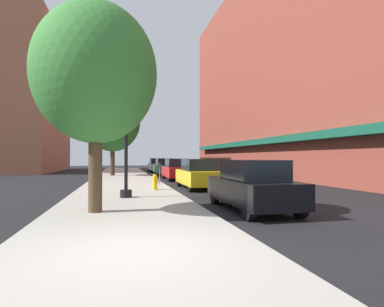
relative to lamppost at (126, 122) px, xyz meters
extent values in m
plane|color=black|center=(4.02, 10.69, -3.20)|extent=(90.00, 90.00, 0.00)
cube|color=#A8A399|center=(0.02, 11.69, -3.14)|extent=(4.80, 50.00, 0.12)
cube|color=brown|center=(15.02, 14.69, 7.28)|extent=(6.00, 40.00, 20.97)
cube|color=#144C38|center=(11.67, 14.69, -0.10)|extent=(0.90, 34.00, 0.50)
cube|color=#9E6047|center=(-10.98, 29.69, 5.76)|extent=(6.00, 18.00, 17.92)
cube|color=#144C38|center=(-14.33, 29.69, -0.10)|extent=(0.90, 15.30, 0.50)
cylinder|color=black|center=(0.00, 0.00, -2.93)|extent=(0.48, 0.48, 0.30)
cylinder|color=black|center=(0.00, 0.00, -0.18)|extent=(0.14, 0.14, 5.20)
sphere|color=silver|center=(0.00, 0.00, 2.60)|extent=(0.44, 0.44, 0.44)
cylinder|color=gold|center=(1.46, 2.68, -2.77)|extent=(0.26, 0.26, 0.62)
sphere|color=gold|center=(1.46, 2.68, -2.41)|extent=(0.24, 0.24, 0.24)
cylinder|color=gold|center=(1.60, 2.68, -2.68)|extent=(0.12, 0.10, 0.10)
cylinder|color=slate|center=(2.07, 5.64, -2.56)|extent=(0.06, 0.06, 1.05)
cube|color=#33383D|center=(2.07, 5.64, -1.90)|extent=(0.14, 0.09, 0.26)
cylinder|color=#4C3823|center=(-0.95, -3.22, -1.70)|extent=(0.40, 0.40, 2.77)
ellipsoid|color=#387F33|center=(-0.95, -3.22, 1.06)|extent=(3.65, 3.65, 4.20)
cylinder|color=#422D1E|center=(-0.94, 16.15, -1.50)|extent=(0.40, 0.40, 3.17)
ellipsoid|color=#235B23|center=(-0.94, 16.15, 1.96)|extent=(5.01, 5.01, 5.76)
cylinder|color=black|center=(3.24, -1.71, -2.88)|extent=(0.22, 0.64, 0.64)
cylinder|color=black|center=(4.80, -1.71, -2.88)|extent=(0.22, 0.64, 0.64)
cylinder|color=black|center=(3.24, -4.91, -2.88)|extent=(0.22, 0.64, 0.64)
cylinder|color=black|center=(4.80, -4.91, -2.88)|extent=(0.22, 0.64, 0.64)
cube|color=black|center=(4.02, -3.31, -2.56)|extent=(1.80, 4.30, 0.76)
cube|color=black|center=(4.02, -3.46, -1.86)|extent=(1.56, 2.20, 0.64)
cylinder|color=black|center=(3.24, 5.54, -2.88)|extent=(0.22, 0.64, 0.64)
cylinder|color=black|center=(4.80, 5.54, -2.88)|extent=(0.22, 0.64, 0.64)
cylinder|color=black|center=(3.24, 2.34, -2.88)|extent=(0.22, 0.64, 0.64)
cylinder|color=black|center=(4.80, 2.34, -2.88)|extent=(0.22, 0.64, 0.64)
cube|color=gold|center=(4.02, 3.94, -2.56)|extent=(1.80, 4.30, 0.76)
cube|color=black|center=(4.02, 3.79, -1.86)|extent=(1.56, 2.20, 0.64)
cylinder|color=black|center=(3.24, 12.36, -2.88)|extent=(0.22, 0.64, 0.64)
cylinder|color=black|center=(4.80, 12.36, -2.88)|extent=(0.22, 0.64, 0.64)
cylinder|color=black|center=(3.24, 9.16, -2.88)|extent=(0.22, 0.64, 0.64)
cylinder|color=black|center=(4.80, 9.16, -2.88)|extent=(0.22, 0.64, 0.64)
cube|color=red|center=(4.02, 10.76, -2.56)|extent=(1.80, 4.30, 0.76)
cube|color=black|center=(4.02, 10.61, -1.86)|extent=(1.56, 2.20, 0.64)
cylinder|color=black|center=(3.24, 19.26, -2.88)|extent=(0.22, 0.64, 0.64)
cylinder|color=black|center=(4.80, 19.26, -2.88)|extent=(0.22, 0.64, 0.64)
cylinder|color=black|center=(3.24, 16.06, -2.88)|extent=(0.22, 0.64, 0.64)
cylinder|color=black|center=(4.80, 16.06, -2.88)|extent=(0.22, 0.64, 0.64)
cube|color=#196638|center=(4.02, 17.66, -2.56)|extent=(1.80, 4.30, 0.76)
cube|color=black|center=(4.02, 17.51, -1.86)|extent=(1.56, 2.20, 0.64)
cylinder|color=black|center=(3.24, 26.27, -2.88)|extent=(0.22, 0.64, 0.64)
cylinder|color=black|center=(4.80, 26.27, -2.88)|extent=(0.22, 0.64, 0.64)
cylinder|color=black|center=(3.24, 23.07, -2.88)|extent=(0.22, 0.64, 0.64)
cylinder|color=black|center=(4.80, 23.07, -2.88)|extent=(0.22, 0.64, 0.64)
cube|color=#B2B2BA|center=(4.02, 24.67, -2.56)|extent=(1.80, 4.30, 0.76)
cube|color=black|center=(4.02, 24.52, -1.86)|extent=(1.56, 2.20, 0.64)
camera|label=1|loc=(-0.20, -12.84, -1.46)|focal=28.90mm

